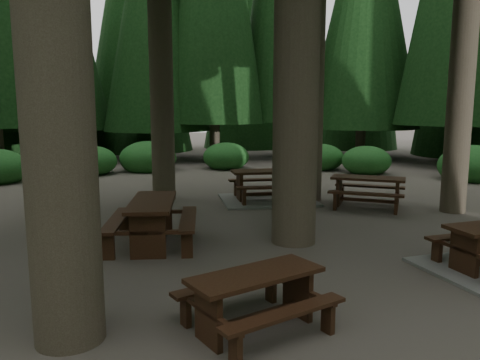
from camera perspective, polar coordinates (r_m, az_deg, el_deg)
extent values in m
plane|color=#524C43|center=(8.77, 1.86, -8.19)|extent=(80.00, 80.00, 0.00)
cube|color=black|center=(8.86, 26.37, -6.04)|extent=(1.75, 0.46, 0.05)
cube|color=black|center=(8.01, 25.68, -8.15)|extent=(0.14, 0.54, 0.69)
cube|color=black|center=(8.00, 25.71, -7.75)|extent=(0.26, 1.40, 0.06)
cube|color=black|center=(8.83, -10.67, -2.67)|extent=(1.00, 2.06, 0.07)
cube|color=black|center=(9.00, -14.82, -4.76)|extent=(0.50, 2.01, 0.06)
cube|color=black|center=(8.86, -6.33, -4.73)|extent=(0.50, 2.01, 0.06)
cube|color=black|center=(8.16, -11.18, -6.75)|extent=(0.61, 0.16, 0.79)
cube|color=black|center=(8.15, -11.19, -6.30)|extent=(1.60, 0.27, 0.07)
cube|color=black|center=(9.70, -10.09, -4.23)|extent=(0.61, 0.16, 0.79)
cube|color=black|center=(9.68, -10.10, -3.85)|extent=(1.60, 0.27, 0.07)
cube|color=black|center=(8.98, -10.55, -6.61)|extent=(0.28, 1.66, 0.09)
cube|color=gray|center=(13.01, 3.40, -2.43)|extent=(2.57, 2.14, 0.05)
cube|color=black|center=(12.88, 3.43, 1.05)|extent=(1.99, 0.81, 0.07)
cube|color=black|center=(13.56, 2.79, 0.05)|extent=(1.98, 0.32, 0.05)
cube|color=black|center=(12.30, 4.11, -0.88)|extent=(1.98, 0.32, 0.05)
cube|color=black|center=(12.79, -0.04, -0.93)|extent=(0.10, 0.61, 0.79)
cube|color=black|center=(12.78, -0.04, -0.64)|extent=(0.12, 1.59, 0.07)
cube|color=black|center=(13.14, 6.77, -0.72)|extent=(0.10, 0.61, 0.79)
cube|color=black|center=(13.13, 6.78, -0.44)|extent=(0.12, 1.59, 0.07)
cube|color=black|center=(12.98, 3.40, -1.69)|extent=(1.65, 0.13, 0.09)
cube|color=black|center=(12.48, 15.35, 0.20)|extent=(1.93, 1.55, 0.06)
cube|color=black|center=(13.12, 15.52, -0.73)|extent=(1.69, 1.16, 0.05)
cube|color=black|center=(11.93, 15.04, -1.65)|extent=(1.69, 1.16, 0.05)
cube|color=black|center=(12.62, 11.97, -1.40)|extent=(0.36, 0.52, 0.73)
cube|color=black|center=(12.61, 11.98, -1.12)|extent=(0.83, 1.30, 0.06)
cube|color=black|center=(12.50, 18.61, -1.76)|extent=(0.36, 0.52, 0.73)
cube|color=black|center=(12.49, 18.62, -1.49)|extent=(0.83, 1.30, 0.06)
cube|color=black|center=(12.57, 15.24, -2.40)|extent=(1.34, 0.86, 0.08)
cube|color=black|center=(5.48, 1.96, -11.49)|extent=(1.71, 1.20, 0.05)
cube|color=black|center=(5.99, -1.12, -12.41)|extent=(1.55, 0.83, 0.04)
cube|color=black|center=(5.20, 5.54, -15.88)|extent=(1.55, 0.83, 0.04)
cube|color=black|center=(5.29, -3.88, -16.33)|extent=(0.26, 0.48, 0.64)
cube|color=black|center=(5.27, -3.89, -15.81)|extent=(0.57, 1.21, 0.05)
cube|color=black|center=(5.98, 7.03, -13.32)|extent=(0.26, 0.48, 0.64)
cube|color=black|center=(5.96, 7.04, -12.85)|extent=(0.57, 1.21, 0.05)
cube|color=black|center=(5.68, 1.94, -16.27)|extent=(1.25, 0.59, 0.07)
ellipsoid|color=#216121|center=(18.62, 26.54, 1.23)|extent=(2.42, 2.42, 1.49)
ellipsoid|color=#216121|center=(18.92, 15.14, 1.97)|extent=(1.90, 1.90, 1.17)
ellipsoid|color=#216121|center=(19.75, 9.88, 2.43)|extent=(1.84, 1.84, 1.13)
ellipsoid|color=#216121|center=(19.80, -1.72, 2.57)|extent=(1.95, 1.95, 1.20)
ellipsoid|color=#216121|center=(19.50, -11.12, 2.31)|extent=(2.31, 2.31, 1.42)
ellipsoid|color=#216121|center=(18.99, -17.64, 1.88)|extent=(1.93, 1.93, 1.19)
cone|color=black|center=(30.88, 0.64, 19.12)|extent=(5.34, 5.34, 16.14)
cone|color=black|center=(29.63, -12.81, 20.06)|extent=(6.57, 6.57, 16.86)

